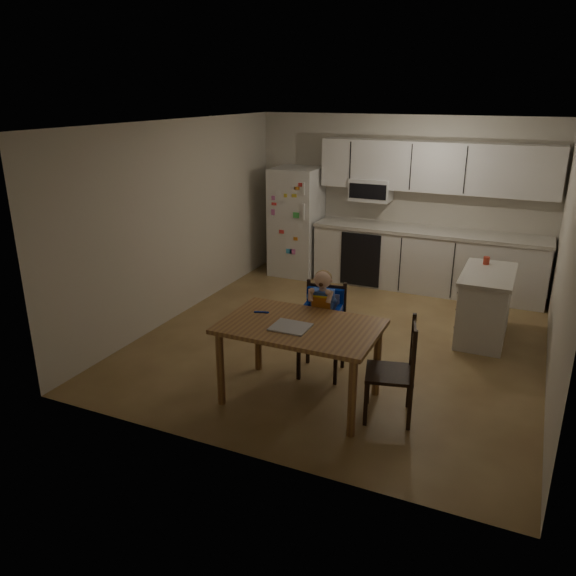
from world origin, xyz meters
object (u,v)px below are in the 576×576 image
(kitchen_island, at_px, (485,305))
(red_cup, at_px, (486,261))
(refrigerator, at_px, (296,222))
(chair_side, at_px, (401,364))
(dining_table, at_px, (300,335))
(chair_booster, at_px, (323,311))

(kitchen_island, relative_size, red_cup, 11.89)
(refrigerator, distance_m, chair_side, 4.41)
(red_cup, relative_size, dining_table, 0.06)
(kitchen_island, bearing_deg, chair_side, -103.00)
(chair_booster, height_order, chair_side, chair_booster)
(red_cup, distance_m, chair_booster, 2.39)
(kitchen_island, relative_size, chair_side, 1.17)
(refrigerator, distance_m, red_cup, 3.18)
(refrigerator, xyz_separation_m, chair_side, (2.56, -3.57, -0.31))
(red_cup, distance_m, dining_table, 2.92)
(refrigerator, relative_size, chair_booster, 1.50)
(dining_table, bearing_deg, chair_side, 4.39)
(refrigerator, height_order, red_cup, refrigerator)
(kitchen_island, bearing_deg, chair_booster, -131.85)
(red_cup, xyz_separation_m, chair_booster, (-1.38, -1.95, -0.18))
(red_cup, height_order, dining_table, red_cup)
(dining_table, bearing_deg, red_cup, 61.82)
(kitchen_island, distance_m, chair_booster, 2.19)
(kitchen_island, xyz_separation_m, chair_booster, (-1.45, -1.62, 0.27))
(kitchen_island, bearing_deg, red_cup, 101.35)
(dining_table, distance_m, chair_booster, 0.62)
(dining_table, relative_size, chair_booster, 1.29)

